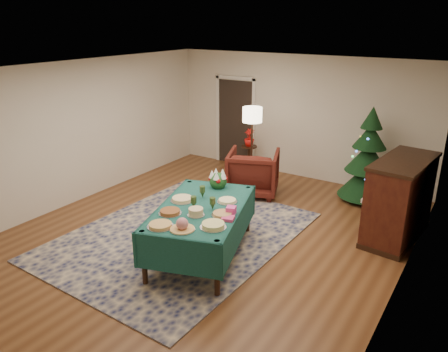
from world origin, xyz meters
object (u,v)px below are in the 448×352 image
Objects in this scene: buffet_table at (201,217)px; potted_plant at (249,141)px; side_table at (249,160)px; armchair at (253,170)px; christmas_tree at (368,159)px; gift_box at (231,210)px; piano at (399,200)px; floor_lamp at (252,120)px.

buffet_table is 3.90m from potted_plant.
side_table is 1.61× the size of potted_plant.
buffet_table is 5.84× the size of potted_plant.
christmas_tree is at bearing -177.03° from armchair.
piano is (1.84, 2.18, -0.21)m from gift_box.
christmas_tree is (2.01, 0.92, 0.34)m from armchair.
buffet_table is at bearing -176.97° from gift_box.
buffet_table is at bearing -74.23° from floor_lamp.
buffet_table is 1.39× the size of floor_lamp.
gift_box is 4.10m from side_table.
floor_lamp is at bearing -168.72° from christmas_tree.
christmas_tree reaches higher than piano.
side_table is at bearing 123.33° from floor_lamp.
gift_box reaches higher than potted_plant.
buffet_table is at bearing -70.89° from potted_plant.
gift_box is at bearing -64.06° from potted_plant.
buffet_table is 3.91m from side_table.
armchair is (-1.07, 2.57, -0.36)m from gift_box.
potted_plant is at bearing 123.33° from floor_lamp.
buffet_table is 2.66m from armchair.
piano reaches higher than potted_plant.
piano is at bearing -14.75° from floor_lamp.
gift_box is at bearing -64.06° from side_table.
buffet_table is 1.25× the size of christmas_tree.
buffet_table is 18.14× the size of gift_box.
armchair is at bearing -155.56° from christmas_tree.
christmas_tree is (2.31, 0.46, -0.59)m from floor_lamp.
potted_plant is at bearing 115.94° from gift_box.
armchair is 0.62× the size of piano.
side_table is at bearing 109.11° from buffet_table.
piano is at bearing 49.94° from gift_box.
christmas_tree is (2.73, -0.17, 0.53)m from side_table.
potted_plant is (-0.41, 0.63, -0.67)m from floor_lamp.
buffet_table is 0.55m from gift_box.
potted_plant is at bearing 176.50° from christmas_tree.
armchair reaches higher than side_table.
floor_lamp reaches higher than buffet_table.
floor_lamp is (-1.36, 3.03, 0.57)m from gift_box.
gift_box is 0.20× the size of side_table.
piano is (3.20, -0.84, -0.78)m from floor_lamp.
christmas_tree is at bearing 11.28° from floor_lamp.
armchair is at bearing -56.63° from floor_lamp.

